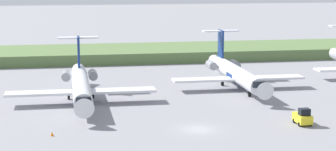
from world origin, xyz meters
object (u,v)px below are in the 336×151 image
object	(u,v)px
regional_jet_fourth	(236,73)
baggage_tug	(303,117)
safety_cone_front_marker	(52,134)
regional_jet_third	(81,85)

from	to	relation	value
regional_jet_fourth	baggage_tug	world-z (taller)	regional_jet_fourth
regional_jet_fourth	safety_cone_front_marker	bearing A→B (deg)	-139.97
regional_jet_fourth	baggage_tug	xyz separation A→B (m)	(1.62, -26.11, -1.53)
baggage_tug	regional_jet_fourth	bearing A→B (deg)	93.55
regional_jet_third	regional_jet_fourth	bearing A→B (deg)	14.21
baggage_tug	safety_cone_front_marker	distance (m)	32.62
regional_jet_fourth	baggage_tug	bearing A→B (deg)	-86.45
regional_jet_third	safety_cone_front_marker	distance (m)	19.79
regional_jet_third	regional_jet_fourth	distance (m)	27.72
regional_jet_third	baggage_tug	bearing A→B (deg)	-34.12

